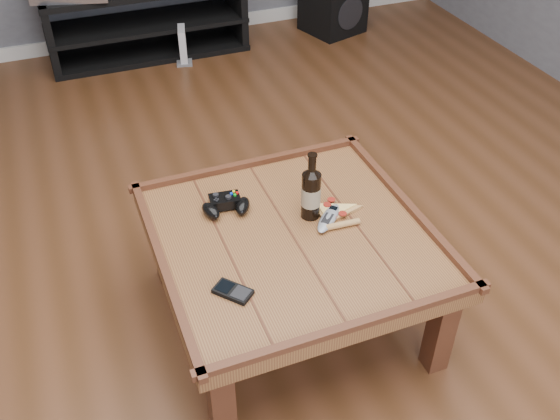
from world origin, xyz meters
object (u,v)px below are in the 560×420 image
object	(u,v)px
coffee_table	(292,247)
beer_bottle	(311,192)
game_controller	(226,205)
smartphone	(233,291)
media_console	(146,21)
subwoofer	(333,6)
remote_control	(329,218)
pizza_slice	(335,213)
game_console	(183,46)

from	to	relation	value
coffee_table	beer_bottle	distance (m)	0.22
game_controller	smartphone	world-z (taller)	game_controller
beer_bottle	smartphone	size ratio (longest dim) A/B	1.98
media_console	game_controller	distance (m)	2.54
media_console	subwoofer	world-z (taller)	media_console
remote_control	subwoofer	world-z (taller)	remote_control
media_console	beer_bottle	bearing A→B (deg)	-87.69
pizza_slice	smartphone	bearing A→B (deg)	-149.24
smartphone	game_controller	bearing A→B (deg)	34.89
coffee_table	beer_bottle	xyz separation A→B (m)	(0.11, 0.08, 0.17)
coffee_table	media_console	xyz separation A→B (m)	(0.00, 2.75, -0.15)
remote_control	game_console	xyz separation A→B (m)	(0.04, 2.50, -0.35)
media_console	beer_bottle	distance (m)	2.69
beer_bottle	game_controller	bearing A→B (deg)	153.16
remote_control	beer_bottle	bearing A→B (deg)	178.71
game_controller	smartphone	xyz separation A→B (m)	(-0.11, -0.43, -0.02)
media_console	subwoofer	distance (m)	1.43
media_console	game_console	world-z (taller)	media_console
remote_control	game_console	world-z (taller)	remote_control
beer_bottle	smartphone	world-z (taller)	beer_bottle
media_console	remote_control	xyz separation A→B (m)	(0.16, -2.72, 0.22)
media_console	subwoofer	size ratio (longest dim) A/B	2.89
pizza_slice	smartphone	size ratio (longest dim) A/B	1.75
remote_control	game_console	size ratio (longest dim) A/B	0.70
game_controller	coffee_table	bearing A→B (deg)	-44.35
coffee_table	subwoofer	xyz separation A→B (m)	(1.42, 2.65, -0.20)
coffee_table	pizza_slice	distance (m)	0.22
smartphone	remote_control	size ratio (longest dim) A/B	0.83
game_controller	smartphone	distance (m)	0.45
coffee_table	beer_bottle	world-z (taller)	beer_bottle
coffee_table	media_console	world-z (taller)	media_console
beer_bottle	subwoofer	xyz separation A→B (m)	(1.32, 2.57, -0.37)
pizza_slice	game_controller	bearing A→B (deg)	158.85
smartphone	remote_control	distance (m)	0.51
smartphone	remote_control	xyz separation A→B (m)	(0.46, 0.23, 0.01)
game_controller	remote_control	size ratio (longest dim) A/B	1.22
coffee_table	subwoofer	bearing A→B (deg)	61.72
pizza_slice	remote_control	bearing A→B (deg)	-144.10
subwoofer	game_console	bearing A→B (deg)	168.82
media_console	game_controller	bearing A→B (deg)	-94.18
game_console	beer_bottle	bearing A→B (deg)	-78.71
media_console	beer_bottle	xyz separation A→B (m)	(0.11, -2.67, 0.32)
beer_bottle	subwoofer	bearing A→B (deg)	62.84
pizza_slice	subwoofer	distance (m)	2.88
coffee_table	pizza_slice	size ratio (longest dim) A/B	4.13
media_console	remote_control	bearing A→B (deg)	-86.63
subwoofer	game_controller	bearing A→B (deg)	-140.38
smartphone	coffee_table	bearing A→B (deg)	-6.32
smartphone	subwoofer	xyz separation A→B (m)	(1.72, 2.85, -0.26)
media_console	remote_control	distance (m)	2.74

